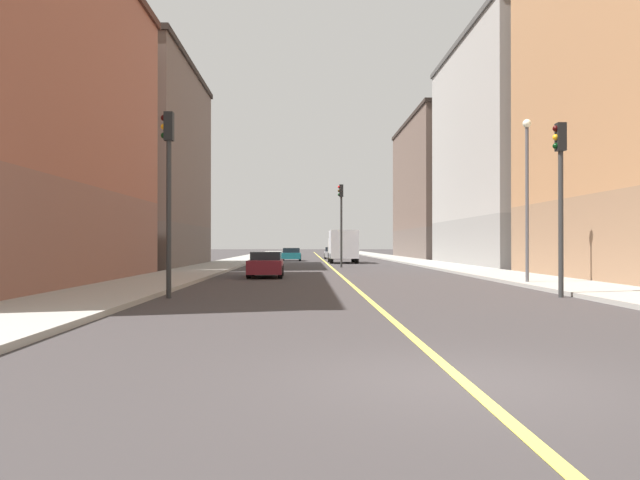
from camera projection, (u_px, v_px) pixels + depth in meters
The scene contains 15 objects.
ground_plane at pixel (463, 381), 8.01m from camera, with size 400.00×400.00×0.00m, color #373233.
sidewalk_left at pixel (422, 262), 57.20m from camera, with size 3.66×168.00×0.15m, color #9E9B93.
sidewalk_right at pixel (231, 262), 56.79m from camera, with size 3.66×168.00×0.15m, color #9E9B93.
lane_center_stripe at pixel (327, 263), 56.99m from camera, with size 0.16×154.00×0.01m, color #E5D14C.
building_left_mid at pixel (533, 152), 51.25m from camera, with size 12.14×21.68×18.01m.
building_left_far at pixel (456, 189), 77.17m from camera, with size 12.14×24.60×16.48m.
building_right_midblock at pixel (113, 166), 47.98m from camera, with size 12.14×18.86×15.07m.
traffic_light_left_near at pixel (560, 184), 20.64m from camera, with size 0.40×0.32×5.60m.
traffic_light_right_near at pixel (168, 177), 20.34m from camera, with size 0.40×0.32×5.89m.
traffic_light_median_far at pixel (341, 214), 46.88m from camera, with size 0.40×0.32×6.05m.
street_lamp_left_near at pixel (527, 182), 26.65m from camera, with size 0.36×0.36×6.74m.
car_maroon at pixel (266, 265), 33.11m from camera, with size 1.82×4.37×1.31m.
car_teal at pixel (291, 255), 64.80m from camera, with size 1.96×4.37×1.31m.
car_silver at pixel (332, 253), 74.41m from camera, with size 1.87×4.05×1.34m.
box_truck at pixel (343, 246), 57.66m from camera, with size 2.50×6.57×2.91m.
Camera 1 is at (-1.97, -7.97, 1.71)m, focal length 36.14 mm.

